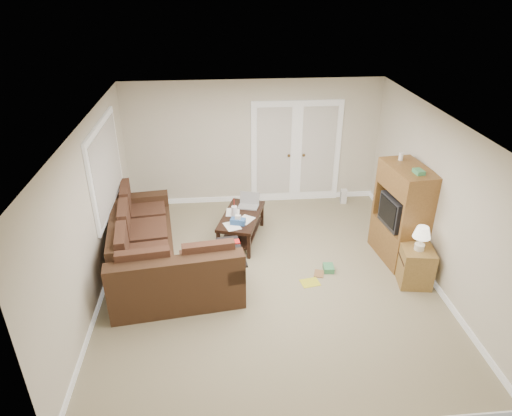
{
  "coord_description": "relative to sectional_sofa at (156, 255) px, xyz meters",
  "views": [
    {
      "loc": [
        -0.71,
        -5.79,
        4.27
      ],
      "look_at": [
        -0.17,
        0.27,
        1.1
      ],
      "focal_mm": 32.0,
      "sensor_mm": 36.0,
      "label": 1
    }
  ],
  "objects": [
    {
      "name": "floor",
      "position": [
        1.73,
        -0.27,
        -0.34
      ],
      "size": [
        5.5,
        5.5,
        0.0
      ],
      "primitive_type": "plane",
      "color": "gray",
      "rests_on": "ground"
    },
    {
      "name": "ceiling",
      "position": [
        1.73,
        -0.27,
        2.16
      ],
      "size": [
        5.0,
        5.5,
        0.02
      ],
      "primitive_type": "cube",
      "color": "white",
      "rests_on": "wall_back"
    },
    {
      "name": "wall_left",
      "position": [
        -0.77,
        -0.27,
        0.91
      ],
      "size": [
        0.02,
        5.5,
        2.5
      ],
      "primitive_type": "cube",
      "color": "beige",
      "rests_on": "floor"
    },
    {
      "name": "wall_right",
      "position": [
        4.23,
        -0.27,
        0.91
      ],
      "size": [
        0.02,
        5.5,
        2.5
      ],
      "primitive_type": "cube",
      "color": "beige",
      "rests_on": "floor"
    },
    {
      "name": "wall_back",
      "position": [
        1.73,
        2.48,
        0.91
      ],
      "size": [
        5.0,
        0.02,
        2.5
      ],
      "primitive_type": "cube",
      "color": "beige",
      "rests_on": "floor"
    },
    {
      "name": "wall_front",
      "position": [
        1.73,
        -3.02,
        0.91
      ],
      "size": [
        5.0,
        0.02,
        2.5
      ],
      "primitive_type": "cube",
      "color": "beige",
      "rests_on": "floor"
    },
    {
      "name": "baseboards",
      "position": [
        1.73,
        -0.27,
        -0.29
      ],
      "size": [
        5.0,
        5.5,
        0.1
      ],
      "primitive_type": null,
      "color": "white",
      "rests_on": "floor"
    },
    {
      "name": "french_doors",
      "position": [
        2.58,
        2.45,
        0.69
      ],
      "size": [
        1.8,
        0.05,
        2.13
      ],
      "color": "white",
      "rests_on": "floor"
    },
    {
      "name": "window_left",
      "position": [
        -0.73,
        0.73,
        1.21
      ],
      "size": [
        0.05,
        1.92,
        1.42
      ],
      "color": "white",
      "rests_on": "wall_left"
    },
    {
      "name": "sectional_sofa",
      "position": [
        0.0,
        0.0,
        0.0
      ],
      "size": [
        2.24,
        2.94,
        0.88
      ],
      "rotation": [
        0.0,
        0.0,
        0.13
      ],
      "color": "#3F2818",
      "rests_on": "floor"
    },
    {
      "name": "coffee_table",
      "position": [
        1.39,
        0.94,
        -0.07
      ],
      "size": [
        0.94,
        1.34,
        0.83
      ],
      "rotation": [
        0.0,
        0.0,
        -0.3
      ],
      "color": "black",
      "rests_on": "floor"
    },
    {
      "name": "tv_armoire",
      "position": [
        3.93,
        0.16,
        0.47
      ],
      "size": [
        0.67,
        1.07,
        1.73
      ],
      "rotation": [
        0.0,
        0.0,
        0.12
      ],
      "color": "brown",
      "rests_on": "floor"
    },
    {
      "name": "side_cabinet",
      "position": [
        3.93,
        -0.59,
        0.01
      ],
      "size": [
        0.53,
        0.53,
        0.99
      ],
      "rotation": [
        0.0,
        0.0,
        -0.15
      ],
      "color": "olive",
      "rests_on": "floor"
    },
    {
      "name": "space_heater",
      "position": [
        3.56,
        2.18,
        -0.19
      ],
      "size": [
        0.13,
        0.11,
        0.3
      ],
      "primitive_type": "cube",
      "rotation": [
        0.0,
        0.0,
        -0.07
      ],
      "color": "white",
      "rests_on": "floor"
    },
    {
      "name": "floor_magazine",
      "position": [
        2.35,
        -0.45,
        -0.34
      ],
      "size": [
        0.32,
        0.27,
        0.01
      ],
      "primitive_type": "cube",
      "rotation": [
        0.0,
        0.0,
        0.19
      ],
      "color": "gold",
      "rests_on": "floor"
    },
    {
      "name": "floor_greenbox",
      "position": [
        2.71,
        -0.15,
        -0.3
      ],
      "size": [
        0.18,
        0.23,
        0.09
      ],
      "primitive_type": "cube",
      "rotation": [
        0.0,
        0.0,
        -0.08
      ],
      "color": "#418F57",
      "rests_on": "floor"
    },
    {
      "name": "floor_book",
      "position": [
        2.47,
        -0.22,
        -0.34
      ],
      "size": [
        0.21,
        0.24,
        0.02
      ],
      "primitive_type": "imported",
      "rotation": [
        0.0,
        0.0,
        -0.31
      ],
      "color": "brown",
      "rests_on": "floor"
    }
  ]
}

